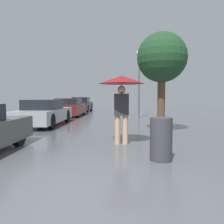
% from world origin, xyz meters
% --- Properties ---
extents(ground_plane, '(60.00, 60.00, 0.00)m').
position_xyz_m(ground_plane, '(0.00, 0.00, 0.00)').
color(ground_plane, '#4C4F54').
extents(pedestrian, '(1.30, 1.30, 1.98)m').
position_xyz_m(pedestrian, '(0.47, 3.44, 1.65)').
color(pedestrian, tan).
rests_on(pedestrian, ground_plane).
extents(parked_car_second, '(1.68, 4.32, 1.25)m').
position_xyz_m(parked_car_second, '(-3.27, 7.59, 0.59)').
color(parked_car_second, '#9EA3A8').
rests_on(parked_car_second, ground_plane).
extents(parked_car_third, '(1.84, 4.12, 1.27)m').
position_xyz_m(parked_car_third, '(-3.31, 12.77, 0.60)').
color(parked_car_third, maroon).
rests_on(parked_car_third, ground_plane).
extents(parked_car_farthest, '(1.68, 3.85, 1.35)m').
position_xyz_m(parked_car_farthest, '(-3.33, 17.80, 0.63)').
color(parked_car_farthest, black).
rests_on(parked_car_farthest, ground_plane).
extents(tree, '(1.91, 1.91, 3.85)m').
position_xyz_m(tree, '(2.02, 5.73, 2.84)').
color(tree, brown).
rests_on(tree, ground_plane).
extents(street_lamp, '(0.38, 0.38, 4.35)m').
position_xyz_m(street_lamp, '(1.60, 11.30, 3.23)').
color(street_lamp, '#515456').
rests_on(street_lamp, ground_plane).
extents(trash_bin, '(0.48, 0.48, 0.93)m').
position_xyz_m(trash_bin, '(1.33, 1.84, 0.47)').
color(trash_bin, '#38383D').
rests_on(trash_bin, ground_plane).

